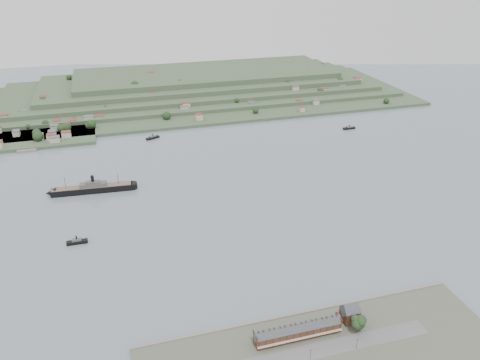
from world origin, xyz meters
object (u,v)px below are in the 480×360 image
object	(u,v)px
terrace_row	(298,331)
fig_tree	(359,323)
gabled_building	(350,313)
steamship	(90,189)
tugboat	(77,242)

from	to	relation	value
terrace_row	fig_tree	bearing A→B (deg)	-9.55
gabled_building	steamship	size ratio (longest dim) A/B	0.16
steamship	fig_tree	world-z (taller)	steamship
terrace_row	tugboat	distance (m)	199.71
gabled_building	fig_tree	bearing A→B (deg)	-86.86
gabled_building	steamship	distance (m)	285.85
terrace_row	steamship	size ratio (longest dim) A/B	0.63
fig_tree	tugboat	bearing A→B (deg)	137.75
gabled_building	fig_tree	distance (m)	10.50
gabled_building	steamship	xyz separation A→B (m)	(-159.78, 236.98, -4.26)
tugboat	fig_tree	bearing A→B (deg)	-42.25
gabled_building	tugboat	xyz separation A→B (m)	(-170.46, 144.91, -6.35)
gabled_building	tugboat	world-z (taller)	gabled_building
tugboat	steamship	bearing A→B (deg)	83.38
tugboat	terrace_row	bearing A→B (deg)	-48.24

